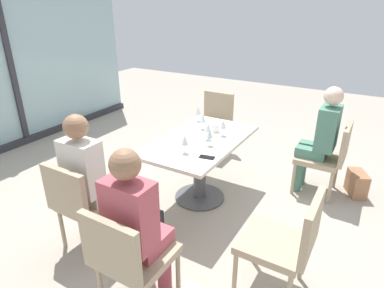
# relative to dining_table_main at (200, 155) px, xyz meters

# --- Properties ---
(ground_plane) EXTENTS (12.00, 12.00, 0.00)m
(ground_plane) POSITION_rel_dining_table_main_xyz_m (0.00, 0.00, -0.55)
(ground_plane) COLOR #A89E8E
(window_wall_backdrop) EXTENTS (4.46, 0.10, 2.70)m
(window_wall_backdrop) POSITION_rel_dining_table_main_xyz_m (0.00, 3.20, 0.67)
(window_wall_backdrop) COLOR #97B7BC
(window_wall_backdrop) RESTS_ON ground_plane
(dining_table_main) EXTENTS (1.40, 0.80, 0.73)m
(dining_table_main) POSITION_rel_dining_table_main_xyz_m (0.00, 0.00, 0.00)
(dining_table_main) COLOR silver
(dining_table_main) RESTS_ON ground_plane
(chair_far_left) EXTENTS (0.50, 0.46, 0.87)m
(chair_far_left) POSITION_rel_dining_table_main_xyz_m (-1.23, 0.46, -0.05)
(chair_far_left) COLOR tan
(chair_far_left) RESTS_ON ground_plane
(chair_front_right) EXTENTS (0.46, 0.50, 0.87)m
(chair_front_right) POSITION_rel_dining_table_main_xyz_m (0.83, -1.18, -0.05)
(chair_front_right) COLOR tan
(chair_front_right) RESTS_ON ground_plane
(chair_side_end) EXTENTS (0.50, 0.46, 0.87)m
(chair_side_end) POSITION_rel_dining_table_main_xyz_m (-1.54, -0.31, -0.05)
(chair_side_end) COLOR tan
(chair_side_end) RESTS_ON ground_plane
(chair_far_right) EXTENTS (0.50, 0.46, 0.87)m
(chair_far_right) POSITION_rel_dining_table_main_xyz_m (1.23, 0.46, -0.05)
(chair_far_right) COLOR tan
(chair_far_right) RESTS_ON ground_plane
(chair_front_left) EXTENTS (0.46, 0.50, 0.87)m
(chair_front_left) POSITION_rel_dining_table_main_xyz_m (-0.83, -1.18, -0.05)
(chair_front_left) COLOR tan
(chair_front_left) RESTS_ON ground_plane
(person_far_left) EXTENTS (0.39, 0.34, 1.26)m
(person_far_left) POSITION_rel_dining_table_main_xyz_m (-1.12, 0.46, 0.15)
(person_far_left) COLOR silver
(person_far_left) RESTS_ON ground_plane
(person_front_right) EXTENTS (0.34, 0.39, 1.26)m
(person_front_right) POSITION_rel_dining_table_main_xyz_m (0.83, -1.07, 0.15)
(person_front_right) COLOR #4C7F6B
(person_front_right) RESTS_ON ground_plane
(person_side_end) EXTENTS (0.39, 0.34, 1.26)m
(person_side_end) POSITION_rel_dining_table_main_xyz_m (-1.43, -0.31, 0.15)
(person_side_end) COLOR #B24C56
(person_side_end) RESTS_ON ground_plane
(wine_glass_0) EXTENTS (0.07, 0.07, 0.18)m
(wine_glass_0) POSITION_rel_dining_table_main_xyz_m (-0.38, -0.05, 0.32)
(wine_glass_0) COLOR silver
(wine_glass_0) RESTS_ON dining_table_main
(wine_glass_1) EXTENTS (0.07, 0.07, 0.18)m
(wine_glass_1) POSITION_rel_dining_table_main_xyz_m (-0.11, -0.17, 0.32)
(wine_glass_1) COLOR silver
(wine_glass_1) RESTS_ON dining_table_main
(wine_glass_2) EXTENTS (0.07, 0.07, 0.18)m
(wine_glass_2) POSITION_rel_dining_table_main_xyz_m (0.27, 0.12, 0.32)
(wine_glass_2) COLOR silver
(wine_glass_2) RESTS_ON dining_table_main
(wine_glass_3) EXTENTS (0.07, 0.07, 0.18)m
(wine_glass_3) POSITION_rel_dining_table_main_xyz_m (0.20, -0.17, 0.32)
(wine_glass_3) COLOR silver
(wine_glass_3) RESTS_ON dining_table_main
(wine_glass_4) EXTENTS (0.07, 0.07, 0.18)m
(wine_glass_4) POSITION_rel_dining_table_main_xyz_m (0.03, -0.08, 0.32)
(wine_glass_4) COLOR silver
(wine_glass_4) RESTS_ON dining_table_main
(wine_glass_5) EXTENTS (0.07, 0.07, 0.18)m
(wine_glass_5) POSITION_rel_dining_table_main_xyz_m (0.49, 0.30, 0.32)
(wine_glass_5) COLOR silver
(wine_glass_5) RESTS_ON dining_table_main
(coffee_cup) EXTENTS (0.08, 0.08, 0.09)m
(coffee_cup) POSITION_rel_dining_table_main_xyz_m (0.28, -0.05, 0.23)
(coffee_cup) COLOR white
(coffee_cup) RESTS_ON dining_table_main
(cell_phone_on_table) EXTENTS (0.09, 0.15, 0.01)m
(cell_phone_on_table) POSITION_rel_dining_table_main_xyz_m (-0.36, -0.28, 0.19)
(cell_phone_on_table) COLOR black
(cell_phone_on_table) RESTS_ON dining_table_main
(handbag_0) EXTENTS (0.31, 0.18, 0.28)m
(handbag_0) POSITION_rel_dining_table_main_xyz_m (-0.90, 0.04, -0.41)
(handbag_0) COLOR #232328
(handbag_0) RESTS_ON ground_plane
(handbag_1) EXTENTS (0.34, 0.27, 0.28)m
(handbag_1) POSITION_rel_dining_table_main_xyz_m (1.00, -1.53, -0.41)
(handbag_1) COLOR #A3704C
(handbag_1) RESTS_ON ground_plane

